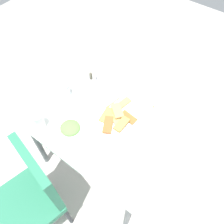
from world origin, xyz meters
TOP-DOWN VIEW (x-y plane):
  - ground_plane at (0.00, 0.00)m, footprint 6.00×6.00m
  - dining_table at (0.00, 0.00)m, footprint 1.02×0.89m
  - dining_chair at (0.11, 0.70)m, footprint 0.50×0.50m
  - pide_platter at (-0.04, -0.02)m, footprint 0.32×0.35m
  - salad_plate_greens at (-0.27, -0.29)m, footprint 0.22×0.22m
  - salad_plate_rice at (0.13, 0.26)m, footprint 0.23×0.23m
  - soda_can at (0.31, 0.36)m, footprint 0.07×0.07m
  - drinking_glass at (0.37, 0.05)m, footprint 0.07×0.07m
  - paper_napkin at (-0.33, 0.30)m, footprint 0.17×0.17m
  - fork at (-0.33, 0.29)m, footprint 0.19×0.03m
  - spoon at (-0.33, 0.32)m, footprint 0.17×0.03m
  - condiment_caddy at (0.30, -0.18)m, footprint 0.11×0.11m

SIDE VIEW (x-z plane):
  - ground_plane at x=0.00m, z-range 0.00..0.00m
  - dining_chair at x=0.11m, z-range 0.05..0.94m
  - dining_table at x=0.00m, z-range 0.27..0.97m
  - paper_napkin at x=-0.33m, z-range 0.70..0.70m
  - fork at x=-0.33m, z-range 0.70..0.71m
  - spoon at x=-0.33m, z-range 0.70..0.71m
  - pide_platter at x=-0.04m, z-range 0.69..0.74m
  - salad_plate_rice at x=0.13m, z-range 0.69..0.74m
  - salad_plate_greens at x=-0.27m, z-range 0.69..0.75m
  - condiment_caddy at x=0.30m, z-range 0.68..0.77m
  - drinking_glass at x=0.37m, z-range 0.70..0.80m
  - soda_can at x=0.31m, z-range 0.70..0.82m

